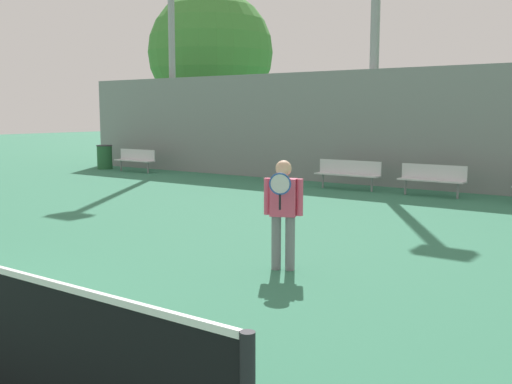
# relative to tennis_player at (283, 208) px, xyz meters

# --- Properties ---
(tennis_player) EXTENTS (0.53, 0.49, 1.60)m
(tennis_player) POSITION_rel_tennis_player_xyz_m (0.00, 0.00, 0.00)
(tennis_player) COLOR slate
(tennis_player) RESTS_ON ground_plane
(bench_courtside_near) EXTENTS (1.85, 0.40, 0.86)m
(bench_courtside_near) POSITION_rel_tennis_player_xyz_m (-12.51, 8.86, -0.38)
(bench_courtside_near) COLOR silver
(bench_courtside_near) RESTS_ON ground_plane
(bench_adjacent_court) EXTENTS (2.02, 0.40, 0.86)m
(bench_adjacent_court) POSITION_rel_tennis_player_xyz_m (-3.44, 8.86, -0.38)
(bench_adjacent_court) COLOR silver
(bench_adjacent_court) RESTS_ON ground_plane
(bench_by_gate) EXTENTS (1.82, 0.40, 0.86)m
(bench_by_gate) POSITION_rel_tennis_player_xyz_m (-0.89, 8.86, -0.38)
(bench_by_gate) COLOR silver
(bench_by_gate) RESTS_ON ground_plane
(light_pole_far_right) EXTENTS (0.90, 0.60, 11.38)m
(light_pole_far_right) POSITION_rel_tennis_player_xyz_m (-12.37, 10.84, 5.57)
(light_pole_far_right) COLOR #939399
(light_pole_far_right) RESTS_ON ground_plane
(light_pole_center_back) EXTENTS (0.90, 0.60, 9.60)m
(light_pole_center_back) POSITION_rel_tennis_player_xyz_m (-3.51, 10.65, 4.52)
(light_pole_center_back) COLOR #939399
(light_pole_center_back) RESTS_ON ground_plane
(trash_bin) EXTENTS (0.63, 0.63, 0.97)m
(trash_bin) POSITION_rel_tennis_player_xyz_m (-14.40, 8.95, -0.43)
(trash_bin) COLOR #235B33
(trash_bin) RESTS_ON ground_plane
(back_fence) EXTENTS (26.53, 0.06, 3.60)m
(back_fence) POSITION_rel_tennis_player_xyz_m (-2.69, 10.09, 0.88)
(back_fence) COLOR gray
(back_fence) RESTS_ON ground_plane
(tree_green_tall) EXTENTS (5.93, 5.93, 8.06)m
(tree_green_tall) POSITION_rel_tennis_player_xyz_m (-14.10, 15.35, 4.17)
(tree_green_tall) COLOR brown
(tree_green_tall) RESTS_ON ground_plane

